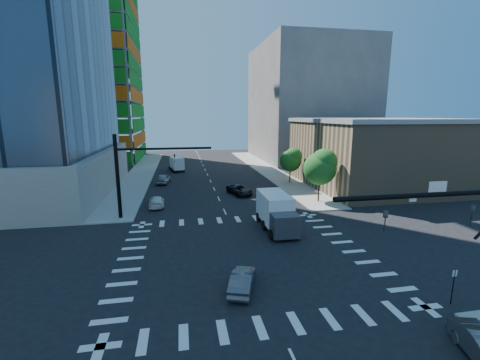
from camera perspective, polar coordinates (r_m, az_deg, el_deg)
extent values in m
plane|color=black|center=(26.57, 0.90, -13.15)|extent=(160.00, 160.00, 0.00)
cube|color=silver|center=(26.57, 0.90, -13.14)|extent=(20.00, 20.00, 0.01)
cube|color=gray|center=(66.90, 4.65, 1.95)|extent=(5.00, 60.00, 0.15)
cube|color=gray|center=(65.08, -17.13, 1.21)|extent=(5.00, 60.00, 0.15)
cube|color=#167C19|center=(87.32, -18.10, 19.76)|extent=(0.12, 24.00, 49.00)
cube|color=#CB580B|center=(77.70, -29.21, 20.02)|extent=(24.00, 0.12, 49.00)
cube|color=#8D7152|center=(54.88, 22.55, 4.23)|extent=(20.00, 22.00, 10.00)
cube|color=slate|center=(54.55, 22.98, 9.75)|extent=(20.50, 22.50, 0.60)
cube|color=#645F5A|center=(84.92, 11.83, 13.19)|extent=(24.00, 30.00, 28.00)
cylinder|color=black|center=(16.98, 31.59, -2.20)|extent=(10.00, 0.24, 0.24)
imported|color=black|center=(18.61, 35.84, -5.11)|extent=(0.16, 0.20, 1.00)
imported|color=black|center=(15.72, 24.33, -6.65)|extent=(0.16, 0.20, 1.00)
cube|color=white|center=(16.91, 31.72, -1.05)|extent=(0.90, 0.04, 0.50)
cylinder|color=black|center=(36.39, -20.93, 0.53)|extent=(0.40, 0.40, 9.00)
cylinder|color=black|center=(35.40, -13.25, 5.45)|extent=(10.00, 0.24, 0.24)
imported|color=black|center=(35.49, -11.56, 3.75)|extent=(0.16, 0.20, 1.00)
cylinder|color=#382316|center=(42.60, 13.79, -2.16)|extent=(0.20, 0.20, 2.27)
sphere|color=#134915|center=(42.00, 13.99, 1.94)|extent=(4.16, 4.16, 4.16)
sphere|color=#2E7C29|center=(41.75, 14.73, 3.20)|extent=(3.25, 3.25, 3.25)
cylinder|color=#382316|center=(53.64, 8.86, 0.61)|extent=(0.20, 0.20, 1.92)
sphere|color=#134915|center=(53.22, 8.95, 3.38)|extent=(3.52, 3.52, 3.52)
sphere|color=#2E7C29|center=(52.96, 9.49, 4.22)|extent=(2.75, 2.75, 2.75)
cylinder|color=black|center=(23.55, 33.63, -15.60)|extent=(0.06, 0.06, 2.20)
cube|color=silver|center=(23.19, 33.88, -13.60)|extent=(0.30, 0.03, 0.40)
imported|color=black|center=(45.45, -0.08, -1.76)|extent=(3.57, 5.37, 1.37)
imported|color=white|center=(40.84, -14.59, -3.72)|extent=(1.95, 4.46, 1.28)
imported|color=#929399|center=(54.29, -13.46, 0.21)|extent=(2.56, 4.84, 1.57)
imported|color=#4C4C51|center=(21.58, 0.48, -17.41)|extent=(2.59, 4.14, 1.29)
cube|color=white|center=(31.48, 6.66, -5.31)|extent=(2.63, 5.37, 2.77)
cube|color=#3F4046|center=(31.68, 6.63, -6.52)|extent=(2.48, 1.95, 2.03)
cube|color=silver|center=(66.25, -11.29, 3.07)|extent=(2.96, 4.74, 2.29)
cube|color=#3F4046|center=(66.33, -11.27, 2.58)|extent=(2.30, 1.96, 1.67)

